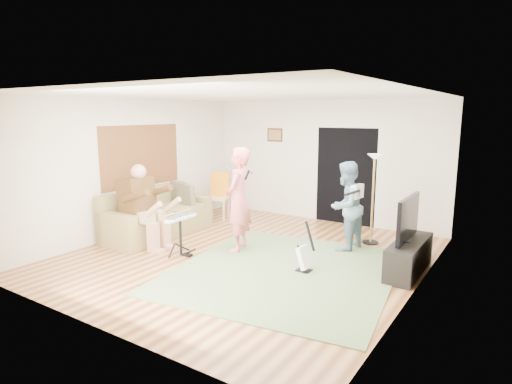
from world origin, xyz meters
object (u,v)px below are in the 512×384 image
(guitar_spare, at_px, (305,257))
(guitarist, at_px, (346,206))
(sofa, at_px, (155,220))
(drum_kit, at_px, (181,237))
(singer, at_px, (238,200))
(tv_cabinet, at_px, (409,257))
(television, at_px, (408,218))
(torchiere_lamp, at_px, (373,183))
(dining_chair, at_px, (219,202))

(guitar_spare, bearing_deg, guitarist, 86.01)
(sofa, distance_m, drum_kit, 1.45)
(singer, bearing_deg, sofa, -106.02)
(singer, xyz_separation_m, tv_cabinet, (2.81, 0.54, -0.67))
(tv_cabinet, relative_size, television, 1.33)
(guitar_spare, relative_size, television, 0.77)
(drum_kit, bearing_deg, television, 20.42)
(singer, bearing_deg, guitarist, 105.78)
(sofa, bearing_deg, tv_cabinet, 7.52)
(drum_kit, distance_m, guitarist, 2.93)
(drum_kit, distance_m, singer, 1.18)
(sofa, xyz_separation_m, torchiere_lamp, (3.83, 1.80, 0.85))
(guitar_spare, height_order, television, television)
(singer, height_order, torchiere_lamp, singer)
(guitarist, xyz_separation_m, dining_chair, (-3.29, 0.58, -0.41))
(singer, height_order, television, singer)
(dining_chair, distance_m, tv_cabinet, 4.67)
(guitarist, bearing_deg, drum_kit, -41.11)
(singer, xyz_separation_m, dining_chair, (-1.72, 1.65, -0.54))
(sofa, bearing_deg, guitar_spare, -3.60)
(television, bearing_deg, guitar_spare, -146.65)
(sofa, distance_m, tv_cabinet, 4.84)
(guitarist, distance_m, guitar_spare, 1.49)
(sofa, xyz_separation_m, dining_chair, (0.26, 1.74, 0.08))
(tv_cabinet, height_order, television, television)
(torchiere_lamp, bearing_deg, drum_kit, -135.90)
(torchiere_lamp, bearing_deg, guitarist, -113.26)
(dining_chair, bearing_deg, tv_cabinet, -35.58)
(sofa, bearing_deg, torchiere_lamp, 25.16)
(guitar_spare, relative_size, dining_chair, 0.76)
(dining_chair, bearing_deg, drum_kit, -88.41)
(tv_cabinet, bearing_deg, guitar_spare, -147.64)
(sofa, height_order, torchiere_lamp, torchiere_lamp)
(singer, distance_m, television, 2.82)
(torchiere_lamp, bearing_deg, tv_cabinet, -50.06)
(torchiere_lamp, relative_size, tv_cabinet, 1.20)
(singer, relative_size, tv_cabinet, 1.31)
(guitarist, xyz_separation_m, guitar_spare, (-0.10, -1.38, -0.56))
(torchiere_lamp, distance_m, dining_chair, 3.65)
(tv_cabinet, distance_m, television, 0.60)
(drum_kit, height_order, television, television)
(guitar_spare, relative_size, tv_cabinet, 0.58)
(tv_cabinet, bearing_deg, television, -180.00)
(dining_chair, bearing_deg, guitar_spare, -53.38)
(drum_kit, height_order, singer, singer)
(guitar_spare, distance_m, dining_chair, 3.75)
(singer, height_order, tv_cabinet, singer)
(tv_cabinet, bearing_deg, sofa, -172.48)
(torchiere_lamp, xyz_separation_m, dining_chair, (-3.56, -0.06, -0.77))
(guitarist, xyz_separation_m, torchiere_lamp, (0.27, 0.63, 0.36))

